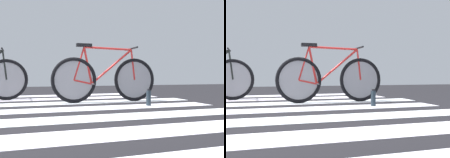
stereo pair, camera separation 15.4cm
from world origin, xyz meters
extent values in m
cube|color=black|center=(0.00, 0.00, 0.01)|extent=(18.00, 14.00, 0.02)
cube|color=silver|center=(-0.11, -1.31, 0.02)|extent=(5.20, 0.44, 0.00)
cube|color=silver|center=(0.09, -0.58, 0.02)|extent=(5.20, 0.44, 0.00)
cube|color=silver|center=(-0.08, 0.20, 0.02)|extent=(5.20, 0.44, 0.00)
cube|color=silver|center=(0.03, 0.96, 0.02)|extent=(5.20, 0.44, 0.00)
cube|color=silver|center=(-0.14, 1.72, 0.02)|extent=(5.20, 0.44, 0.00)
cube|color=silver|center=(0.04, 2.49, 0.02)|extent=(5.20, 0.44, 0.00)
torus|color=black|center=(0.67, 0.93, 0.38)|extent=(0.72, 0.07, 0.72)
torus|color=black|center=(1.69, 0.91, 0.38)|extent=(0.72, 0.07, 0.72)
cylinder|color=gray|center=(0.67, 0.93, 0.38)|extent=(0.61, 0.01, 0.61)
cylinder|color=gray|center=(1.69, 0.91, 0.38)|extent=(0.61, 0.01, 0.61)
cylinder|color=red|center=(1.23, 0.92, 0.89)|extent=(0.80, 0.05, 0.05)
cylinder|color=red|center=(1.29, 0.92, 0.60)|extent=(0.70, 0.04, 0.59)
cylinder|color=red|center=(0.89, 0.93, 0.61)|extent=(0.15, 0.04, 0.59)
cylinder|color=red|center=(0.81, 0.93, 0.35)|extent=(0.29, 0.03, 0.09)
cylinder|color=red|center=(0.75, 0.93, 0.64)|extent=(0.18, 0.03, 0.53)
cylinder|color=red|center=(1.66, 0.92, 0.63)|extent=(0.09, 0.03, 0.50)
cube|color=black|center=(0.83, 0.93, 0.93)|extent=(0.24, 0.09, 0.05)
cylinder|color=black|center=(1.63, 0.92, 0.90)|extent=(0.04, 0.52, 0.03)
cylinder|color=#4C4C51|center=(0.95, 0.93, 0.32)|extent=(0.03, 0.34, 0.02)
torus|color=black|center=(-0.34, 1.80, 0.38)|extent=(0.72, 0.07, 0.72)
cylinder|color=gray|center=(-0.34, 1.80, 0.38)|extent=(0.61, 0.01, 0.61)
cylinder|color=black|center=(-0.37, 1.80, 0.63)|extent=(0.09, 0.03, 0.50)
cylinder|color=black|center=(-0.40, 1.80, 0.90)|extent=(0.03, 0.52, 0.03)
cylinder|color=#1E2932|center=(1.61, 0.23, 0.13)|extent=(0.07, 0.07, 0.22)
cylinder|color=black|center=(1.61, 0.23, 0.25)|extent=(0.05, 0.05, 0.02)
camera|label=1|loc=(-0.11, -3.17, 0.46)|focal=42.64mm
camera|label=2|loc=(0.04, -3.17, 0.46)|focal=42.64mm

